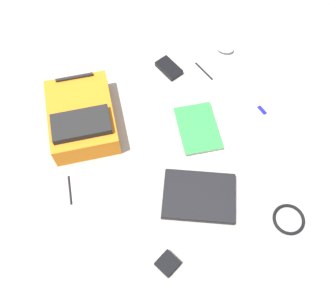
{
  "coord_description": "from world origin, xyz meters",
  "views": [
    {
      "loc": [
        -0.46,
        -0.74,
        1.61
      ],
      "look_at": [
        -0.05,
        0.01,
        0.02
      ],
      "focal_mm": 41.96,
      "sensor_mm": 36.0,
      "label": 1
    }
  ],
  "objects_px": {
    "laptop": "(199,196)",
    "usb_stick": "(262,110)",
    "power_brick": "(169,68)",
    "pen_black": "(204,71)",
    "computer_mouse": "(225,48)",
    "cable_coil": "(289,219)",
    "book_red": "(198,128)",
    "backpack": "(82,117)",
    "earbud_pouch": "(168,263)",
    "pen_blue": "(70,190)"
  },
  "relations": [
    {
      "from": "book_red",
      "to": "cable_coil",
      "type": "height_order",
      "value": "book_red"
    },
    {
      "from": "laptop",
      "to": "earbud_pouch",
      "type": "height_order",
      "value": "laptop"
    },
    {
      "from": "usb_stick",
      "to": "earbud_pouch",
      "type": "bearing_deg",
      "value": -150.82
    },
    {
      "from": "computer_mouse",
      "to": "cable_coil",
      "type": "distance_m",
      "value": 0.96
    },
    {
      "from": "backpack",
      "to": "usb_stick",
      "type": "xyz_separation_m",
      "value": [
        0.8,
        -0.34,
        -0.06
      ]
    },
    {
      "from": "laptop",
      "to": "book_red",
      "type": "bearing_deg",
      "value": 60.0
    },
    {
      "from": "computer_mouse",
      "to": "pen_blue",
      "type": "bearing_deg",
      "value": -24.65
    },
    {
      "from": "computer_mouse",
      "to": "cable_coil",
      "type": "height_order",
      "value": "computer_mouse"
    },
    {
      "from": "backpack",
      "to": "usb_stick",
      "type": "height_order",
      "value": "backpack"
    },
    {
      "from": "laptop",
      "to": "power_brick",
      "type": "relative_size",
      "value": 2.81
    },
    {
      "from": "book_red",
      "to": "pen_black",
      "type": "height_order",
      "value": "book_red"
    },
    {
      "from": "book_red",
      "to": "earbud_pouch",
      "type": "height_order",
      "value": "earbud_pouch"
    },
    {
      "from": "computer_mouse",
      "to": "power_brick",
      "type": "xyz_separation_m",
      "value": [
        -0.32,
        0.03,
        -0.0
      ]
    },
    {
      "from": "laptop",
      "to": "usb_stick",
      "type": "height_order",
      "value": "laptop"
    },
    {
      "from": "book_red",
      "to": "power_brick",
      "type": "xyz_separation_m",
      "value": [
        0.05,
        0.38,
        0.0
      ]
    },
    {
      "from": "power_brick",
      "to": "pen_black",
      "type": "bearing_deg",
      "value": -31.55
    },
    {
      "from": "backpack",
      "to": "cable_coil",
      "type": "relative_size",
      "value": 3.41
    },
    {
      "from": "backpack",
      "to": "pen_black",
      "type": "bearing_deg",
      "value": 0.31
    },
    {
      "from": "laptop",
      "to": "cable_coil",
      "type": "relative_size",
      "value": 2.81
    },
    {
      "from": "book_red",
      "to": "usb_stick",
      "type": "xyz_separation_m",
      "value": [
        0.33,
        -0.06,
        -0.01
      ]
    },
    {
      "from": "pen_blue",
      "to": "cable_coil",
      "type": "bearing_deg",
      "value": -36.9
    },
    {
      "from": "book_red",
      "to": "pen_black",
      "type": "relative_size",
      "value": 2.22
    },
    {
      "from": "computer_mouse",
      "to": "pen_blue",
      "type": "distance_m",
      "value": 1.09
    },
    {
      "from": "computer_mouse",
      "to": "earbud_pouch",
      "type": "xyz_separation_m",
      "value": [
        -0.81,
        -0.84,
        -0.01
      ]
    },
    {
      "from": "book_red",
      "to": "usb_stick",
      "type": "bearing_deg",
      "value": -9.87
    },
    {
      "from": "laptop",
      "to": "computer_mouse",
      "type": "distance_m",
      "value": 0.85
    },
    {
      "from": "laptop",
      "to": "book_red",
      "type": "xyz_separation_m",
      "value": [
        0.17,
        0.3,
        -0.01
      ]
    },
    {
      "from": "backpack",
      "to": "earbud_pouch",
      "type": "distance_m",
      "value": 0.77
    },
    {
      "from": "backpack",
      "to": "pen_blue",
      "type": "xyz_separation_m",
      "value": [
        -0.19,
        -0.28,
        -0.06
      ]
    },
    {
      "from": "laptop",
      "to": "cable_coil",
      "type": "xyz_separation_m",
      "value": [
        0.28,
        -0.27,
        -0.01
      ]
    },
    {
      "from": "pen_blue",
      "to": "book_red",
      "type": "bearing_deg",
      "value": -0.25
    },
    {
      "from": "earbud_pouch",
      "to": "pen_black",
      "type": "bearing_deg",
      "value": 50.34
    },
    {
      "from": "backpack",
      "to": "earbud_pouch",
      "type": "bearing_deg",
      "value": -87.39
    },
    {
      "from": "backpack",
      "to": "pen_black",
      "type": "distance_m",
      "value": 0.68
    },
    {
      "from": "book_red",
      "to": "power_brick",
      "type": "bearing_deg",
      "value": 81.96
    },
    {
      "from": "earbud_pouch",
      "to": "usb_stick",
      "type": "xyz_separation_m",
      "value": [
        0.76,
        0.43,
        -0.01
      ]
    },
    {
      "from": "cable_coil",
      "to": "pen_black",
      "type": "height_order",
      "value": "cable_coil"
    },
    {
      "from": "backpack",
      "to": "pen_blue",
      "type": "height_order",
      "value": "backpack"
    },
    {
      "from": "earbud_pouch",
      "to": "computer_mouse",
      "type": "bearing_deg",
      "value": 45.99
    },
    {
      "from": "laptop",
      "to": "earbud_pouch",
      "type": "relative_size",
      "value": 4.97
    },
    {
      "from": "book_red",
      "to": "pen_black",
      "type": "bearing_deg",
      "value": 53.79
    },
    {
      "from": "laptop",
      "to": "usb_stick",
      "type": "xyz_separation_m",
      "value": [
        0.51,
        0.24,
        -0.01
      ]
    },
    {
      "from": "book_red",
      "to": "pen_blue",
      "type": "relative_size",
      "value": 2.23
    },
    {
      "from": "book_red",
      "to": "computer_mouse",
      "type": "relative_size",
      "value": 3.37
    },
    {
      "from": "pen_blue",
      "to": "earbud_pouch",
      "type": "height_order",
      "value": "earbud_pouch"
    },
    {
      "from": "book_red",
      "to": "earbud_pouch",
      "type": "relative_size",
      "value": 3.95
    },
    {
      "from": "power_brick",
      "to": "pen_black",
      "type": "height_order",
      "value": "power_brick"
    },
    {
      "from": "backpack",
      "to": "computer_mouse",
      "type": "bearing_deg",
      "value": 4.7
    },
    {
      "from": "backpack",
      "to": "book_red",
      "type": "xyz_separation_m",
      "value": [
        0.46,
        -0.28,
        -0.06
      ]
    },
    {
      "from": "backpack",
      "to": "laptop",
      "type": "xyz_separation_m",
      "value": [
        0.29,
        -0.58,
        -0.05
      ]
    }
  ]
}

